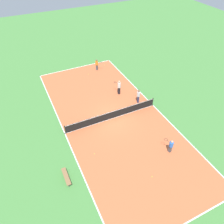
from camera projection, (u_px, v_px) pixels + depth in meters
ground_plane at (112, 118)px, 23.13m from camera, size 80.00×80.00×0.00m
court_surface at (112, 118)px, 23.12m from camera, size 10.39×23.81×0.02m
tennis_net at (112, 115)px, 22.78m from camera, size 10.19×0.10×1.00m
bench at (66, 177)px, 17.39m from camera, size 0.36×1.71×0.45m
player_near_blue at (171, 145)px, 19.23m from camera, size 0.59×0.99×1.44m
player_near_white at (138, 95)px, 24.58m from camera, size 0.71×0.98×1.69m
player_far_white at (119, 86)px, 25.74m from camera, size 0.74×0.98×1.85m
player_center_orange at (97, 64)px, 30.13m from camera, size 0.96×0.80×1.59m
tennis_ball_far_baseline at (88, 74)px, 29.76m from camera, size 0.07×0.07×0.07m
tennis_ball_left_sideline at (94, 154)px, 19.53m from camera, size 0.07×0.07×0.07m
tennis_ball_near_net at (105, 65)px, 31.72m from camera, size 0.07×0.07×0.07m
tennis_ball_right_alley at (152, 177)px, 17.76m from camera, size 0.07×0.07×0.07m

